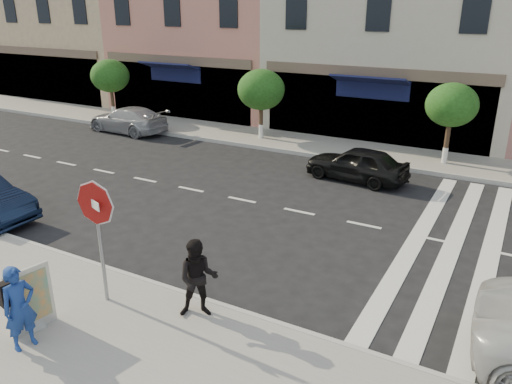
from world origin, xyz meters
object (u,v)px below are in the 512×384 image
at_px(walker, 198,279).
at_px(car_far_mid, 357,164).
at_px(car_far_left, 128,120).
at_px(photographer, 20,308).
at_px(poster_board, 31,300).
at_px(stop_sign, 96,216).

distance_m(walker, car_far_mid, 9.61).
distance_m(walker, car_far_left, 16.35).
relative_size(photographer, car_far_mid, 0.44).
bearing_deg(car_far_left, car_far_mid, 86.81).
bearing_deg(car_far_mid, walker, 6.29).
height_order(poster_board, car_far_mid, poster_board).
relative_size(stop_sign, poster_board, 2.05).
bearing_deg(walker, photographer, -165.56).
bearing_deg(stop_sign, car_far_mid, 99.16).
height_order(stop_sign, walker, stop_sign).
bearing_deg(stop_sign, walker, 34.35).
relative_size(walker, car_far_left, 0.37).
relative_size(poster_board, car_far_left, 0.30).
xyz_separation_m(walker, poster_board, (-2.42, -1.86, -0.18)).
bearing_deg(poster_board, car_far_left, 137.53).
relative_size(photographer, poster_board, 1.24).
height_order(poster_board, car_far_left, poster_board).
distance_m(stop_sign, photographer, 2.10).
xyz_separation_m(stop_sign, photographer, (-0.17, -1.78, -1.10)).
bearing_deg(photographer, poster_board, 46.11).
xyz_separation_m(walker, car_far_left, (-12.00, 11.10, -0.33)).
distance_m(photographer, car_far_mid, 12.07).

